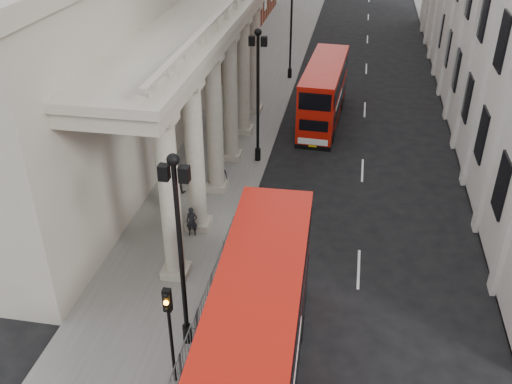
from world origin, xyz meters
TOP-DOWN VIEW (x-y plane):
  - sidewalk_west at (-3.00, 30.00)m, footprint 6.00×140.00m
  - sidewalk_east at (13.50, 30.00)m, footprint 3.00×140.00m
  - kerb at (-0.05, 30.00)m, footprint 0.20×140.00m
  - portico_building at (-10.50, 18.00)m, footprint 9.00×28.00m
  - lamp_post_south at (-0.60, 4.00)m, footprint 1.05×0.44m
  - lamp_post_mid at (-0.60, 20.00)m, footprint 1.05×0.44m
  - lamp_post_north at (-0.60, 36.00)m, footprint 1.05×0.44m
  - traffic_light at (-0.50, 1.98)m, footprint 0.28×0.33m
  - crowd_barriers at (-0.35, 2.23)m, footprint 0.50×18.75m
  - bus_near at (2.53, 2.24)m, footprint 3.18×11.82m
  - bus_far at (2.93, 27.21)m, footprint 2.92×10.10m
  - pedestrian_a at (-2.42, 11.20)m, footprint 0.64×0.49m
  - pedestrian_b at (-4.37, 15.29)m, footprint 0.89×0.74m
  - pedestrian_c at (-2.11, 16.25)m, footprint 0.87×0.68m

SIDE VIEW (x-z plane):
  - sidewalk_west at x=-3.00m, z-range 0.00..0.12m
  - sidewalk_east at x=13.50m, z-range 0.00..0.12m
  - kerb at x=-0.05m, z-range 0.00..0.14m
  - crowd_barriers at x=-0.35m, z-range 0.12..1.22m
  - pedestrian_a at x=-2.42m, z-range 0.12..1.69m
  - pedestrian_c at x=-2.11m, z-range 0.12..1.69m
  - pedestrian_b at x=-4.37m, z-range 0.12..1.76m
  - bus_far at x=2.93m, z-range 0.10..4.41m
  - bus_near at x=2.53m, z-range 0.11..5.18m
  - traffic_light at x=-0.50m, z-range 0.96..5.26m
  - lamp_post_south at x=-0.60m, z-range 0.75..9.07m
  - lamp_post_mid at x=-0.60m, z-range 0.75..9.07m
  - lamp_post_north at x=-0.60m, z-range 0.75..9.07m
  - portico_building at x=-10.50m, z-range 0.00..12.00m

